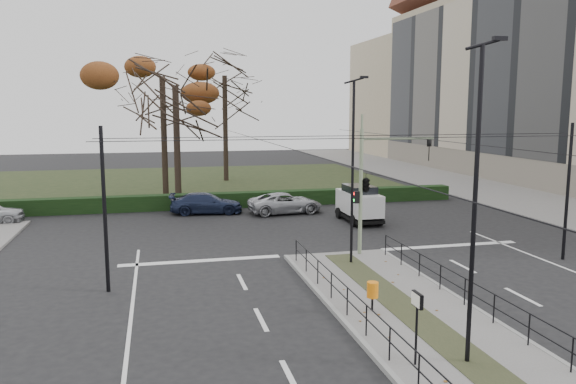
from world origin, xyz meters
name	(u,v)px	position (x,y,z in m)	size (l,w,h in m)	color
ground	(376,289)	(0.00, 0.00, 0.00)	(140.00, 140.00, 0.00)	black
median_island	(406,311)	(0.00, -2.50, 0.07)	(4.40, 15.00, 0.14)	#63605E
sidewalk_east	(480,189)	(18.00, 22.00, 0.07)	(8.00, 90.00, 0.14)	#63605E
park	(177,183)	(-6.00, 32.00, 0.05)	(38.00, 26.00, 0.10)	#243018
hedge	(185,202)	(-6.00, 18.60, 0.50)	(38.00, 1.00, 1.00)	black
apartment_block	(576,64)	(27.97, 23.97, 10.39)	(13.09, 52.10, 21.64)	tan
median_railing	(408,285)	(0.00, -2.60, 0.98)	(4.14, 13.24, 0.92)	black
catenary	(363,191)	(0.00, 1.62, 3.42)	(20.00, 34.00, 6.00)	black
traffic_light	(368,182)	(1.34, 4.50, 3.38)	(3.79, 2.17, 5.57)	gray
litter_bin	(373,290)	(-1.13, -2.40, 0.82)	(0.37, 0.37, 0.95)	black
info_panel	(417,308)	(-1.51, -6.27, 1.63)	(0.11, 0.49, 1.90)	black
streetlamp_median_near	(475,203)	(-0.11, -6.43, 4.28)	(0.68, 0.14, 8.15)	black
streetlamp_median_far	(353,170)	(0.16, 3.18, 4.09)	(0.65, 0.13, 7.76)	black
parked_car_third	(206,203)	(-4.76, 16.64, 0.66)	(1.84, 4.54, 1.32)	#1C2541
parked_car_fourth	(285,203)	(0.16, 15.63, 0.65)	(2.17, 4.70, 1.31)	#A6A7AD
white_van	(359,203)	(3.76, 11.97, 1.14)	(1.86, 3.93, 2.16)	silver
rust_tree	(162,76)	(-7.12, 24.32, 8.94)	(8.46, 8.46, 11.64)	black
bare_tree_center	(225,83)	(-1.56, 32.31, 8.84)	(7.68, 7.68, 12.53)	black
bare_tree_near	(176,94)	(-6.34, 20.22, 7.55)	(7.10, 7.10, 10.69)	black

